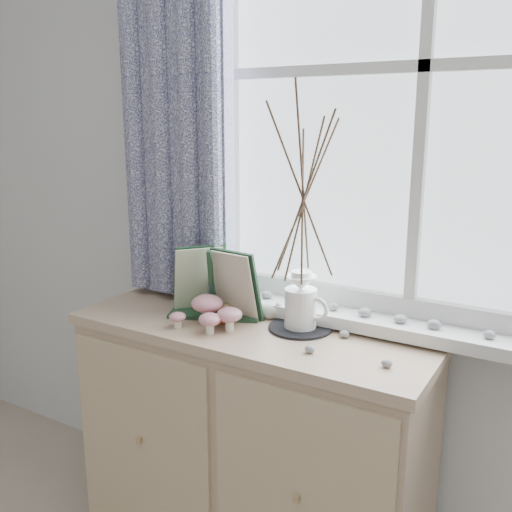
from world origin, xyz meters
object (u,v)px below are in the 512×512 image
Objects in this scene: toadstool_cluster at (211,311)px; twig_pitcher at (303,190)px; botanical_book at (209,283)px; sideboard at (250,443)px.

twig_pitcher reaches higher than toadstool_cluster.
botanical_book is 1.56× the size of toadstool_cluster.
botanical_book is at bearing -165.24° from twig_pitcher.
twig_pitcher reaches higher than botanical_book.
twig_pitcher is at bearing 22.62° from sideboard.
botanical_book is 0.46× the size of twig_pitcher.
toadstool_cluster is at bearing -145.83° from sideboard.
sideboard is 5.25× the size of toadstool_cluster.
sideboard is at bearing 34.17° from toadstool_cluster.
botanical_book is (-0.15, -0.01, 0.55)m from sideboard.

